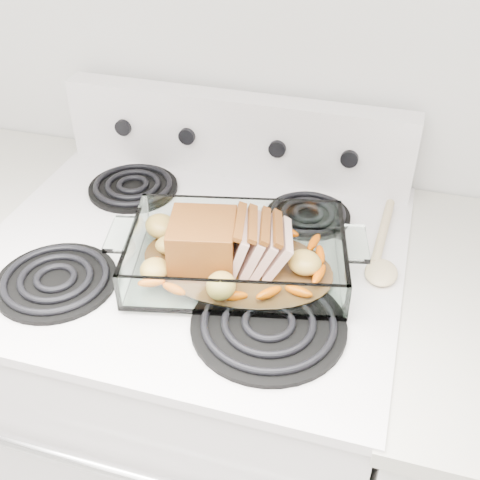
# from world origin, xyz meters

# --- Properties ---
(electric_range) EXTENTS (0.78, 0.70, 1.12)m
(electric_range) POSITION_xyz_m (0.00, 1.66, 0.48)
(electric_range) COLOR white
(electric_range) RESTS_ON ground
(baking_dish) EXTENTS (0.37, 0.24, 0.07)m
(baking_dish) POSITION_xyz_m (0.10, 1.61, 0.96)
(baking_dish) COLOR white
(baking_dish) RESTS_ON electric_range
(pork_roast) EXTENTS (0.21, 0.11, 0.09)m
(pork_roast) POSITION_xyz_m (0.07, 1.61, 1.00)
(pork_roast) COLOR brown
(pork_roast) RESTS_ON baking_dish
(roast_vegetables) EXTENTS (0.32, 0.17, 0.04)m
(roast_vegetables) POSITION_xyz_m (0.10, 1.64, 0.97)
(roast_vegetables) COLOR #EC5A00
(roast_vegetables) RESTS_ON baking_dish
(wooden_spoon) EXTENTS (0.06, 0.27, 0.02)m
(wooden_spoon) POSITION_xyz_m (0.35, 1.73, 0.95)
(wooden_spoon) COLOR beige
(wooden_spoon) RESTS_ON electric_range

